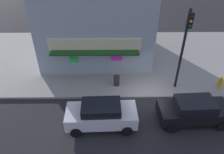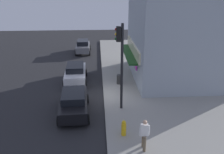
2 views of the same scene
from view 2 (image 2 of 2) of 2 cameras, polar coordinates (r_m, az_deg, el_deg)
name	(u,v)px [view 2 (image 2 of 2)]	position (r m, az deg, el deg)	size (l,w,h in m)	color
ground_plane	(104,97)	(19.19, -1.99, -4.67)	(58.72, 58.72, 0.00)	#232326
sidewalk	(175,94)	(20.11, 14.59, -3.87)	(39.15, 11.46, 0.16)	gray
corner_building	(178,38)	(22.77, 15.32, 8.91)	(9.15, 8.81, 7.29)	#9EA8B2
traffic_light	(121,57)	(15.77, 2.04, 4.79)	(0.32, 0.58, 5.92)	black
fire_hydrant	(124,128)	(14.19, 2.79, -11.94)	(0.53, 0.29, 0.95)	gold
trash_can	(119,79)	(21.05, 1.72, -0.56)	(0.46, 0.46, 0.80)	#2D2D2D
pedestrian	(144,134)	(12.95, 7.64, -13.10)	(0.53, 0.54, 1.75)	brown
parked_car_grey	(83,46)	(31.47, -6.87, 7.22)	(3.99, 1.92, 1.60)	slate
parked_car_black	(74,102)	(16.72, -9.00, -5.92)	(4.34, 2.21, 1.58)	black
parked_car_white	(75,73)	(21.91, -8.61, 0.93)	(4.28, 2.10, 1.66)	silver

